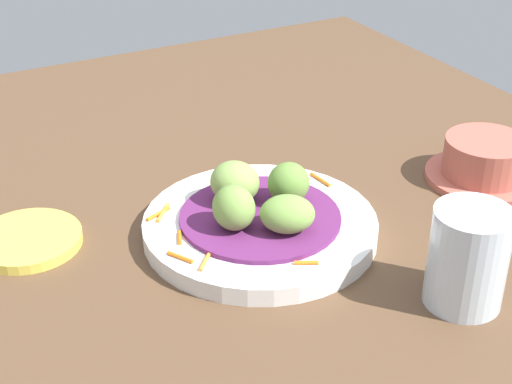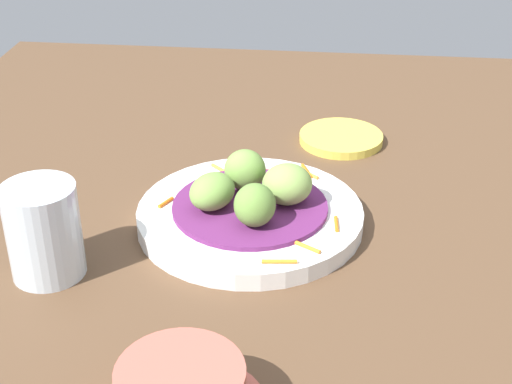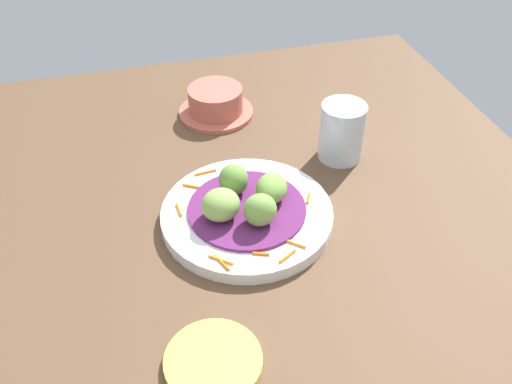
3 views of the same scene
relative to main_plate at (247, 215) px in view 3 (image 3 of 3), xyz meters
The scene contains 11 objects.
table_surface 6.99cm from the main_plate, 148.29° to the right, with size 110.00×110.00×2.00cm, color brown.
main_plate is the anchor object (origin of this frame).
cabbage_bed 1.25cm from the main_plate, behind, with size 16.93×16.93×0.53cm, color #60235B.
carrot_garnish 3.56cm from the main_plate, 130.16° to the right, with size 19.69×21.53×0.40cm.
guac_scoop_left 5.54cm from the main_plate, 103.62° to the left, with size 4.31×4.46×4.56cm, color olive.
guac_scoop_center 5.50cm from the main_plate, 166.38° to the right, with size 5.08×5.45×4.44cm, color #84A851.
guac_scoop_right 5.58cm from the main_plate, 76.38° to the right, with size 4.62×4.22×4.69cm, color #759E47.
guac_scoop_back 5.30cm from the main_plate, 13.62° to the left, with size 5.55×4.44×3.84cm, color #759E47.
side_plate_small 24.13cm from the main_plate, 113.75° to the right, with size 11.13×11.13×1.11cm, color #E0CC4C.
terracotta_bowl 29.28cm from the main_plate, 86.45° to the left, with size 13.57×13.57×5.27cm.
water_glass 22.14cm from the main_plate, 30.72° to the left, with size 7.22×7.22×9.63cm, color silver.
Camera 3 is at (-9.05, -54.93, 58.06)cm, focal length 39.82 mm.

